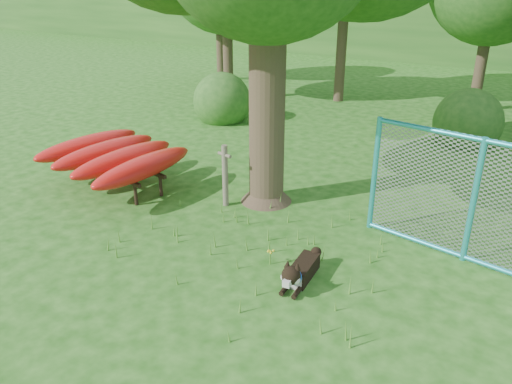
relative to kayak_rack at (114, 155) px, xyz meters
The scene contains 9 objects.
ground 4.26m from the kayak_rack, 26.45° to the right, with size 80.00×80.00×0.00m, color #1A5310.
wooden_post 2.60m from the kayak_rack, ahead, with size 0.34×0.14×1.24m.
kayak_rack is the anchor object (origin of this frame).
husky_dog 5.25m from the kayak_rack, 13.79° to the right, with size 0.38×1.19×0.53m.
fence_section 7.03m from the kayak_rack, ahead, with size 3.45×0.71×3.39m.
wildflower_clump 4.59m from the kayak_rack, 13.01° to the right, with size 0.12×0.10×0.26m.
shrub_left 5.81m from the kayak_rack, 102.41° to the left, with size 1.80×1.80×1.80m, color #275A1D.
shrub_mid 9.19m from the kayak_rack, 51.06° to the left, with size 1.80×1.80×1.80m, color #275A1D.
wooded_hillside 26.50m from the kayak_rack, 81.81° to the left, with size 80.00×12.00×6.00m, color #275A1D.
Camera 1 is at (4.09, -5.00, 4.15)m, focal length 35.00 mm.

